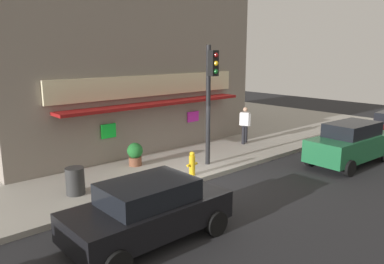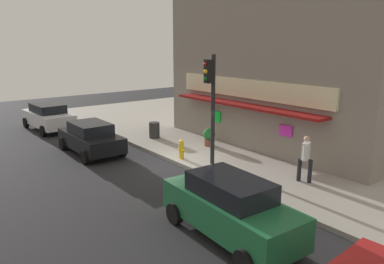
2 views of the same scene
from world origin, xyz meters
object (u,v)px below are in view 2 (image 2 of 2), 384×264
Objects in this scene: potted_plant_by_doorway at (209,136)px; trash_can at (154,130)px; parked_car_green at (230,207)px; parked_car_black at (91,138)px; fire_hydrant at (181,149)px; pedestrian at (305,157)px; traffic_light at (211,95)px; parked_car_white at (48,116)px.

trash_can is at bearing -157.09° from potted_plant_by_doorway.
parked_car_black is (-9.99, 0.25, -0.09)m from parked_car_green.
fire_hydrant is at bearing 34.81° from parked_car_black.
potted_plant_by_doorway is (3.11, 1.32, 0.06)m from trash_can.
potted_plant_by_doorway is at bearing 175.50° from pedestrian.
parked_car_black is at bearing -148.73° from traffic_light.
parked_car_white reaches higher than potted_plant_by_doorway.
parked_car_white reaches higher than fire_hydrant.
traffic_light reaches higher than pedestrian.
pedestrian is at bearing 20.32° from fire_hydrant.
parked_car_white is 1.10× the size of parked_car_black.
fire_hydrant is 5.54m from pedestrian.
fire_hydrant is at bearing -15.10° from trash_can.
trash_can is 0.21× the size of parked_car_black.
pedestrian is at bearing 20.39° from traffic_light.
parked_car_green is 10.00m from parked_car_black.
trash_can is 7.38m from parked_car_white.
traffic_light is 2.61× the size of pedestrian.
trash_can is 0.48× the size of pedestrian.
traffic_light is at bearing 20.13° from fire_hydrant.
parked_car_green is 1.08× the size of parked_car_black.
parked_car_black reaches higher than trash_can.
traffic_light reaches higher than trash_can.
traffic_light is 2.97m from fire_hydrant.
fire_hydrant is at bearing -159.87° from traffic_light.
pedestrian is at bearing 5.25° from trash_can.
fire_hydrant is at bearing -70.06° from potted_plant_by_doorway.
parked_car_black is at bearing 0.02° from parked_car_white.
pedestrian is at bearing 16.44° from parked_car_white.
pedestrian reaches higher than potted_plant_by_doorway.
traffic_light reaches higher than fire_hydrant.
fire_hydrant is 4.12m from trash_can.
pedestrian reaches higher than trash_can.
parked_car_white is (-11.74, -3.18, -2.33)m from traffic_light.
parked_car_black is (-2.96, -5.05, 0.14)m from potted_plant_by_doorway.
trash_can is at bearing -174.75° from pedestrian.
parked_car_white is 1.01× the size of parked_car_green.
parked_car_white is at bearing -179.98° from parked_car_black.
trash_can is at bearing 174.04° from traffic_light.
traffic_light is 3.87m from potted_plant_by_doorway.
pedestrian reaches higher than fire_hydrant.
pedestrian is 10.10m from parked_car_black.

